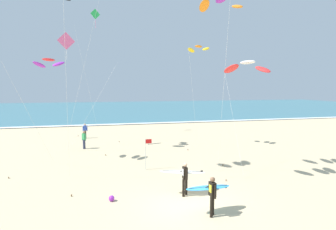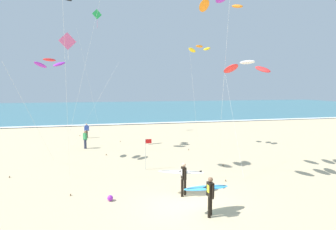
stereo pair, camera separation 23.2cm
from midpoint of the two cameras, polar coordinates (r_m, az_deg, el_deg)
name	(u,v)px [view 2 (the right image)]	position (r m, az deg, el deg)	size (l,w,h in m)	color
ground_plane	(187,205)	(12.94, 4.75, -18.82)	(160.00, 160.00, 0.00)	#D1BA8E
ocean_water	(123,108)	(68.60, -9.61, 1.46)	(160.00, 60.00, 0.08)	teal
shoreline_foam	(134,124)	(39.13, -7.29, -1.85)	(160.00, 1.25, 0.01)	white
surfer_lead	(208,191)	(11.76, 9.33, -15.96)	(2.14, 1.01, 1.71)	black
surfer_trailing	(183,174)	(13.64, 3.71, -12.72)	(2.43, 0.91, 1.71)	black
kite_diamond_emerald_mid	(96,20)	(32.19, -15.10, 19.19)	(2.73, 1.22, 14.11)	green
kite_diamond_rose_far	(69,44)	(24.94, -20.43, 14.19)	(5.11, 2.09, 10.12)	pink
kite_arc_ivory_high	(247,67)	(15.83, 17.17, 9.93)	(2.69, 3.42, 6.94)	red
kite_arc_scarlet_low	(50,63)	(20.48, -24.00, 10.24)	(3.22, 4.10, 7.44)	purple
kite_arc_violet_distant	(221,4)	(17.73, 11.78, 22.49)	(2.81, 2.78, 10.87)	orange
kite_arc_amber_close	(199,49)	(24.18, 7.09, 14.08)	(2.33, 2.27, 9.14)	yellow
bystander_green_top	(85,140)	(24.48, -17.27, -5.11)	(0.38, 0.37, 1.59)	#2D334C
bystander_blue_top	(87,131)	(29.46, -17.00, -3.24)	(0.50, 0.22, 1.59)	#4C3D2D
lifeguard_flag	(146,151)	(17.50, -4.39, -7.75)	(0.44, 0.05, 2.10)	silver
beach_ball	(110,198)	(13.48, -11.93, -17.21)	(0.28, 0.28, 0.28)	purple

